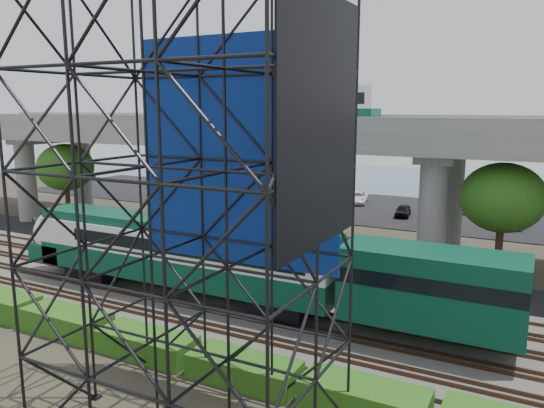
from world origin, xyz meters
The scene contains 13 objects.
ground centered at (0.00, 0.00, 0.00)m, with size 140.00×140.00×0.00m, color #474233.
ballast_bed centered at (0.00, 2.00, 0.10)m, with size 90.00×12.00×0.20m, color slate.
service_road centered at (0.00, 10.50, 0.04)m, with size 90.00×5.00×0.08m, color black.
parking_lot centered at (0.00, 34.00, 0.04)m, with size 90.00×18.00×0.08m, color black.
harbor_water centered at (0.00, 56.00, 0.01)m, with size 140.00×40.00×0.03m, color #425C6C.
rail_tracks centered at (0.00, 2.00, 0.28)m, with size 90.00×9.52×0.16m.
commuter_train centered at (0.16, 2.00, 2.88)m, with size 29.30×3.06×4.30m.
overpass centered at (-0.07, 16.00, 8.21)m, with size 80.00×12.00×12.40m.
scaffold_tower centered at (6.15, -7.98, 7.47)m, with size 9.36×6.36×15.00m.
hedge_strip centered at (1.01, -4.30, 0.56)m, with size 34.60×1.80×1.20m.
trees centered at (-4.67, 16.17, 5.57)m, with size 40.94×16.94×7.69m.
suv centered at (-10.05, 9.54, 0.69)m, with size 2.02×4.37×1.22m, color black.
parked_cars centered at (2.06, 33.68, 0.68)m, with size 38.13×9.81×1.31m.
Camera 1 is at (16.11, -21.31, 10.90)m, focal length 35.00 mm.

